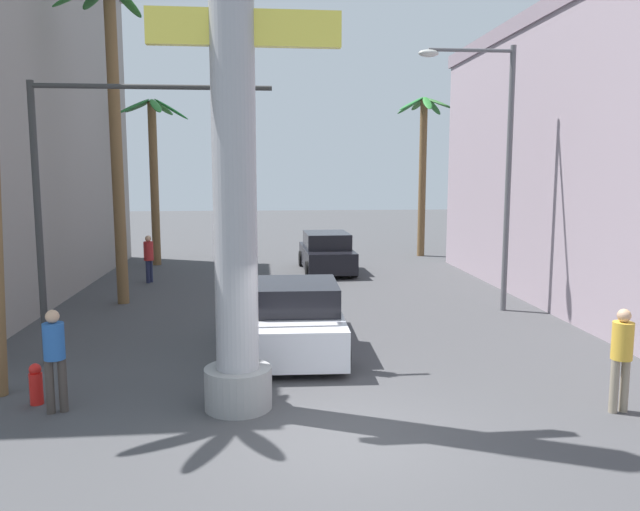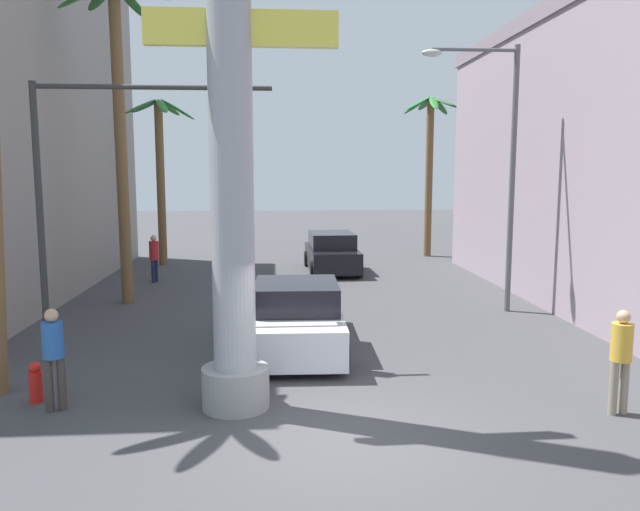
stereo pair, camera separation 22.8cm
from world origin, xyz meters
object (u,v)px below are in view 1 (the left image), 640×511
(neon_sign_pole, at_px, (233,50))
(car_lead, at_px, (296,318))
(street_lamp, at_px, (495,153))
(pedestrian_by_sign, at_px, (622,352))
(traffic_light_mast, at_px, (111,168))
(pedestrian_far_left, at_px, (149,255))
(pedestrian_curb_left, at_px, (54,353))
(car_far, at_px, (327,253))
(palm_tree_mid_left, at_px, (113,105))
(fire_hydrant, at_px, (36,384))
(palm_tree_far_left, at_px, (154,162))
(palm_tree_far_right, at_px, (423,154))

(neon_sign_pole, bearing_deg, car_lead, 71.80)
(street_lamp, relative_size, pedestrian_by_sign, 4.21)
(traffic_light_mast, height_order, car_lead, traffic_light_mast)
(pedestrian_far_left, distance_m, pedestrian_curb_left, 12.28)
(traffic_light_mast, distance_m, car_far, 13.15)
(street_lamp, distance_m, car_far, 9.21)
(traffic_light_mast, distance_m, pedestrian_far_left, 10.06)
(traffic_light_mast, bearing_deg, street_lamp, 22.92)
(street_lamp, height_order, palm_tree_mid_left, palm_tree_mid_left)
(palm_tree_mid_left, distance_m, pedestrian_far_left, 6.02)
(street_lamp, bearing_deg, pedestrian_far_left, 152.33)
(car_lead, relative_size, fire_hydrant, 6.85)
(pedestrian_curb_left, bearing_deg, fire_hydrant, 138.72)
(fire_hydrant, bearing_deg, neon_sign_pole, -7.93)
(car_far, relative_size, fire_hydrant, 6.00)
(neon_sign_pole, bearing_deg, street_lamp, 44.67)
(traffic_light_mast, bearing_deg, pedestrian_far_left, 96.23)
(traffic_light_mast, distance_m, palm_tree_far_left, 13.95)
(pedestrian_far_left, bearing_deg, palm_tree_far_left, 95.73)
(palm_tree_far_right, bearing_deg, neon_sign_pole, -113.16)
(street_lamp, xyz_separation_m, pedestrian_far_left, (-10.53, 5.52, -3.48))
(neon_sign_pole, height_order, car_far, neon_sign_pole)
(car_far, distance_m, fire_hydrant, 15.20)
(traffic_light_mast, distance_m, pedestrian_curb_left, 4.09)
(neon_sign_pole, relative_size, pedestrian_curb_left, 6.91)
(neon_sign_pole, xyz_separation_m, pedestrian_curb_left, (-2.99, 0.06, -4.84))
(pedestrian_curb_left, bearing_deg, palm_tree_far_left, 93.72)
(street_lamp, distance_m, pedestrian_curb_left, 12.45)
(palm_tree_far_left, relative_size, pedestrian_curb_left, 4.01)
(neon_sign_pole, bearing_deg, car_far, 78.28)
(pedestrian_curb_left, bearing_deg, palm_tree_far_right, 59.37)
(neon_sign_pole, height_order, palm_tree_far_left, neon_sign_pole)
(neon_sign_pole, bearing_deg, fire_hydrant, 172.07)
(street_lamp, height_order, fire_hydrant, street_lamp)
(pedestrian_by_sign, bearing_deg, palm_tree_far_left, 120.72)
(fire_hydrant, bearing_deg, traffic_light_mast, 69.37)
(car_lead, distance_m, pedestrian_curb_left, 5.39)
(car_far, bearing_deg, neon_sign_pole, -101.72)
(traffic_light_mast, bearing_deg, palm_tree_mid_left, 101.77)
(car_lead, xyz_separation_m, car_far, (1.81, 10.75, 0.03))
(car_lead, bearing_deg, pedestrian_far_left, 118.47)
(traffic_light_mast, bearing_deg, palm_tree_far_left, 96.07)
(fire_hydrant, bearing_deg, palm_tree_far_right, 57.68)
(palm_tree_far_left, relative_size, palm_tree_mid_left, 0.74)
(traffic_light_mast, distance_m, fire_hydrant, 4.44)
(palm_tree_mid_left, distance_m, pedestrian_curb_left, 10.05)
(palm_tree_mid_left, bearing_deg, neon_sign_pole, -66.42)
(street_lamp, bearing_deg, fire_hydrant, -148.58)
(pedestrian_far_left, bearing_deg, street_lamp, -27.67)
(neon_sign_pole, xyz_separation_m, palm_tree_far_left, (-4.07, 16.66, -1.52))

